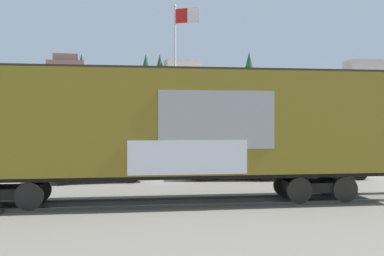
{
  "coord_description": "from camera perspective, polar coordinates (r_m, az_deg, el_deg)",
  "views": [
    {
      "loc": [
        -2.08,
        -15.58,
        2.84
      ],
      "look_at": [
        -0.23,
        0.63,
        2.64
      ],
      "focal_mm": 41.48,
      "sensor_mm": 36.0,
      "label": 1
    }
  ],
  "objects": [
    {
      "name": "ground_plane",
      "position": [
        15.97,
        1.09,
        -9.54
      ],
      "size": [
        260.0,
        260.0,
        0.0
      ],
      "primitive_type": "plane",
      "color": "slate"
    },
    {
      "name": "parked_car_white",
      "position": [
        21.76,
        -12.24,
        -4.58
      ],
      "size": [
        4.89,
        2.46,
        1.68
      ],
      "color": "silver",
      "rests_on": "ground_plane"
    },
    {
      "name": "parked_car_tan",
      "position": [
        22.31,
        4.92,
        -4.56
      ],
      "size": [
        4.87,
        2.3,
        1.57
      ],
      "color": "#9E8966",
      "rests_on": "ground_plane"
    },
    {
      "name": "freight_car",
      "position": [
        15.61,
        -3.09,
        0.44
      ],
      "size": [
        17.38,
        3.46,
        4.8
      ],
      "color": "olive",
      "rests_on": "ground_plane"
    },
    {
      "name": "hillside",
      "position": [
        94.45,
        -5.22,
        2.6
      ],
      "size": [
        155.24,
        38.88,
        16.23
      ],
      "color": "silver",
      "rests_on": "ground_plane"
    },
    {
      "name": "flagpole",
      "position": [
        25.9,
        -1.63,
        8.06
      ],
      "size": [
        1.44,
        0.78,
        9.69
      ],
      "color": "silver",
      "rests_on": "ground_plane"
    },
    {
      "name": "track",
      "position": [
        15.85,
        -12.11,
        -9.49
      ],
      "size": [
        60.02,
        3.43,
        0.08
      ],
      "color": "#4C4742",
      "rests_on": "ground_plane"
    },
    {
      "name": "parked_car_silver",
      "position": [
        23.59,
        16.55,
        -4.18
      ],
      "size": [
        4.44,
        2.05,
        1.72
      ],
      "color": "#B7BABF",
      "rests_on": "ground_plane"
    }
  ]
}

